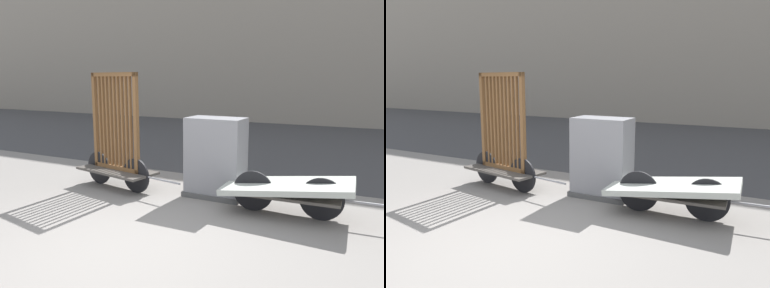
{
  "view_description": "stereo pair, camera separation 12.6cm",
  "coord_description": "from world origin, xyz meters",
  "views": [
    {
      "loc": [
        2.6,
        -3.12,
        1.92
      ],
      "look_at": [
        0.0,
        2.01,
        0.91
      ],
      "focal_mm": 35.0,
      "sensor_mm": 36.0,
      "label": 1
    },
    {
      "loc": [
        2.71,
        -3.06,
        1.92
      ],
      "look_at": [
        0.0,
        2.01,
        0.91
      ],
      "focal_mm": 35.0,
      "sensor_mm": 36.0,
      "label": 2
    }
  ],
  "objects": [
    {
      "name": "utility_cabinet",
      "position": [
        0.25,
        2.37,
        0.61
      ],
      "size": [
        0.98,
        0.59,
        1.3
      ],
      "color": "#4C4C4C",
      "rests_on": "ground_plane"
    },
    {
      "name": "road_strip",
      "position": [
        0.0,
        8.14,
        0.0
      ],
      "size": [
        56.0,
        9.38,
        0.01
      ],
      "color": "#424244",
      "rests_on": "ground_plane"
    },
    {
      "name": "ground_plane",
      "position": [
        0.0,
        0.0,
        0.0
      ],
      "size": [
        60.0,
        60.0,
        0.0
      ],
      "primitive_type": "plane",
      "color": "gray"
    },
    {
      "name": "building_facade",
      "position": [
        0.0,
        14.82,
        5.15
      ],
      "size": [
        48.0,
        4.0,
        10.29
      ],
      "color": "#9E9384",
      "rests_on": "ground_plane"
    },
    {
      "name": "bike_cart_with_mattress",
      "position": [
        1.49,
        2.01,
        0.39
      ],
      "size": [
        2.35,
        0.93,
        0.6
      ],
      "rotation": [
        0.0,
        0.0,
        0.05
      ],
      "color": "#4C4742",
      "rests_on": "ground_plane"
    },
    {
      "name": "bike_cart_with_bedframe",
      "position": [
        -1.49,
        2.01,
        0.71
      ],
      "size": [
        2.19,
        0.89,
        2.02
      ],
      "rotation": [
        0.0,
        0.0,
        -0.18
      ],
      "color": "#4C4742",
      "rests_on": "ground_plane"
    }
  ]
}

